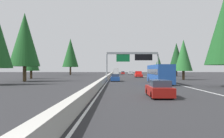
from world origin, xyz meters
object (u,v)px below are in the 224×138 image
(sedan_distant_b, at_px, (123,73))
(conifer_left_mid, at_px, (31,57))
(conifer_right_distant, at_px, (159,63))
(pickup_far_center, at_px, (138,74))
(conifer_left_near, at_px, (25,40))
(conifer_right_mid, at_px, (183,55))
(conifer_left_far, at_px, (70,53))
(sign_gantry_overhead, at_px, (133,58))
(sedan_near_center, at_px, (115,78))
(conifer_right_far, at_px, (176,56))
(bus_mid_left, at_px, (159,73))
(box_truck_near_right, at_px, (116,71))
(sedan_mid_center, at_px, (159,89))
(minivan_mid_right, at_px, (130,72))

(sedan_distant_b, xyz_separation_m, conifer_left_mid, (-62.95, 25.21, 4.97))
(sedan_distant_b, distance_m, conifer_right_distant, 19.64)
(pickup_far_center, height_order, conifer_left_mid, conifer_left_mid)
(conifer_right_distant, xyz_separation_m, conifer_left_near, (-67.80, 38.66, 2.75))
(conifer_right_mid, height_order, conifer_left_near, conifer_left_near)
(conifer_left_mid, bearing_deg, conifer_left_far, -2.10)
(sign_gantry_overhead, relative_size, conifer_right_distant, 1.40)
(sedan_near_center, xyz_separation_m, sedan_distant_b, (75.10, -3.79, 0.00))
(sign_gantry_overhead, distance_m, conifer_right_far, 31.25)
(bus_mid_left, distance_m, box_truck_near_right, 68.49)
(box_truck_near_right, distance_m, sedan_distant_b, 15.81)
(conifer_right_mid, relative_size, conifer_right_far, 0.79)
(sedan_mid_center, distance_m, box_truck_near_right, 87.04)
(minivan_mid_right, bearing_deg, pickup_far_center, 179.92)
(sedan_distant_b, height_order, conifer_right_distant, conifer_right_distant)
(sedan_mid_center, height_order, sedan_near_center, same)
(bus_mid_left, relative_size, conifer_right_distant, 1.27)
(conifer_left_near, bearing_deg, sedan_distant_b, -15.83)
(sedan_distant_b, xyz_separation_m, conifer_right_distant, (-8.54, -17.02, 4.82))
(sign_gantry_overhead, xyz_separation_m, conifer_right_distant, (57.24, -16.55, 0.29))
(pickup_far_center, bearing_deg, sedan_near_center, 163.86)
(box_truck_near_right, bearing_deg, conifer_left_near, 163.51)
(conifer_right_mid, height_order, conifer_right_distant, conifer_right_mid)
(box_truck_near_right, bearing_deg, pickup_far_center, -169.17)
(sign_gantry_overhead, bearing_deg, sedan_distant_b, 0.41)
(bus_mid_left, bearing_deg, sign_gantry_overhead, 9.85)
(sedan_near_center, xyz_separation_m, conifer_right_mid, (6.96, -15.67, 4.93))
(sedan_mid_center, height_order, conifer_right_mid, conifer_right_mid)
(bus_mid_left, xyz_separation_m, sedan_near_center, (8.38, 7.33, -1.03))
(sedan_near_center, xyz_separation_m, conifer_left_near, (-1.24, 17.86, 7.56))
(conifer_right_far, distance_m, conifer_left_mid, 48.73)
(sedan_mid_center, bearing_deg, pickup_far_center, -3.56)
(conifer_right_far, relative_size, conifer_left_near, 0.86)
(bus_mid_left, distance_m, minivan_mid_right, 73.11)
(sign_gantry_overhead, relative_size, conifer_right_far, 1.08)
(minivan_mid_right, bearing_deg, sign_gantry_overhead, 177.11)
(sedan_mid_center, bearing_deg, sedan_distant_b, 0.01)
(pickup_far_center, height_order, sedan_near_center, pickup_far_center)
(sign_gantry_overhead, height_order, minivan_mid_right, sign_gantry_overhead)
(conifer_right_far, relative_size, conifer_left_mid, 1.26)
(minivan_mid_right, relative_size, conifer_right_mid, 0.54)
(minivan_mid_right, distance_m, conifer_right_distant, 14.60)
(conifer_right_distant, xyz_separation_m, conifer_left_mid, (-54.41, 42.23, 0.16))
(bus_mid_left, bearing_deg, conifer_left_mid, 54.47)
(conifer_left_far, bearing_deg, sign_gantry_overhead, -152.50)
(sedan_near_center, height_order, conifer_left_mid, conifer_left_mid)
(sedan_mid_center, relative_size, pickup_far_center, 0.79)
(conifer_right_far, distance_m, conifer_left_near, 53.70)
(pickup_far_center, bearing_deg, conifer_right_far, -52.02)
(sedan_near_center, distance_m, conifer_left_far, 59.71)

